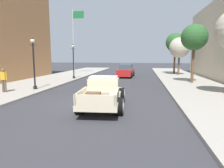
# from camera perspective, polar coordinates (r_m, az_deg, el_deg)

# --- Properties ---
(ground_plane) EXTENTS (140.00, 140.00, 0.00)m
(ground_plane) POSITION_cam_1_polar(r_m,az_deg,el_deg) (10.85, -5.34, -5.84)
(ground_plane) COLOR #333338
(hotrod_truck_cream) EXTENTS (2.42, 5.03, 1.58)m
(hotrod_truck_cream) POSITION_cam_1_polar(r_m,az_deg,el_deg) (10.27, -2.49, -2.30)
(hotrod_truck_cream) COLOR beige
(hotrod_truck_cream) RESTS_ON ground
(car_background_red) EXTENTS (2.06, 4.39, 1.65)m
(car_background_red) POSITION_cam_1_polar(r_m,az_deg,el_deg) (24.89, 4.12, 3.84)
(car_background_red) COLOR #AD1E1E
(car_background_red) RESTS_ON ground
(pedestrian_sidewalk_left) EXTENTS (0.53, 0.22, 1.65)m
(pedestrian_sidewalk_left) POSITION_cam_1_polar(r_m,az_deg,el_deg) (15.28, -29.26, 1.35)
(pedestrian_sidewalk_left) COLOR brown
(pedestrian_sidewalk_left) RESTS_ON sidewalk_left
(street_lamp_near) EXTENTS (0.50, 0.32, 3.85)m
(street_lamp_near) POSITION_cam_1_polar(r_m,az_deg,el_deg) (15.66, -22.06, 6.70)
(street_lamp_near) COLOR black
(street_lamp_near) RESTS_ON sidewalk_left
(street_lamp_far) EXTENTS (0.50, 0.32, 3.85)m
(street_lamp_far) POSITION_cam_1_polar(r_m,az_deg,el_deg) (22.26, -11.29, 7.37)
(street_lamp_far) COLOR black
(street_lamp_far) RESTS_ON sidewalk_left
(flagpole) EXTENTS (1.74, 0.16, 9.16)m
(flagpole) POSITION_cam_1_polar(r_m,az_deg,el_deg) (29.47, -10.92, 14.12)
(flagpole) COLOR #B2B2B7
(flagpole) RESTS_ON sidewalk_left
(street_tree_second) EXTENTS (2.39, 2.39, 5.41)m
(street_tree_second) POSITION_cam_1_polar(r_m,az_deg,el_deg) (19.79, 23.05, 12.45)
(street_tree_second) COLOR brown
(street_tree_second) RESTS_ON sidewalk_right
(street_tree_third) EXTENTS (2.70, 2.70, 4.98)m
(street_tree_third) POSITION_cam_1_polar(r_m,az_deg,el_deg) (27.77, 19.24, 10.03)
(street_tree_third) COLOR brown
(street_tree_third) RESTS_ON sidewalk_right
(street_tree_farthest) EXTENTS (2.66, 2.66, 5.74)m
(street_tree_farthest) POSITION_cam_1_polar(r_m,az_deg,el_deg) (29.27, 18.13, 11.46)
(street_tree_farthest) COLOR brown
(street_tree_farthest) RESTS_ON sidewalk_right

